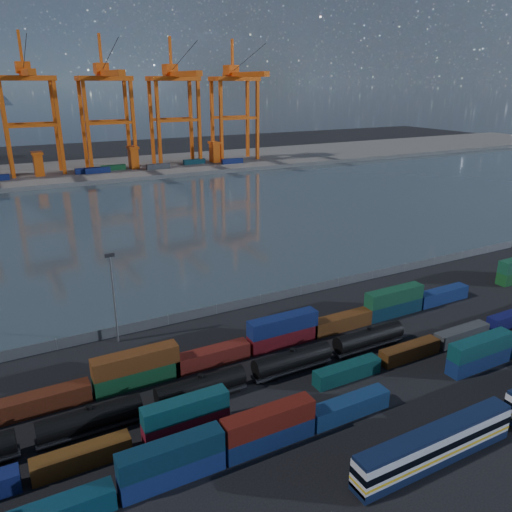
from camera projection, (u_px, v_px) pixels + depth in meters
name	position (u px, v px, depth m)	size (l,w,h in m)	color
ground	(343.00, 368.00, 80.58)	(700.00, 700.00, 0.00)	black
harbor_water	(151.00, 219.00, 168.03)	(700.00, 700.00, 0.00)	#34434B
far_quay	(91.00, 170.00, 255.15)	(700.00, 70.00, 2.00)	#514F4C
distant_mountains	(7.00, 14.00, 1368.52)	(2470.00, 1100.00, 520.00)	#1E2630
container_row_south	(324.00, 410.00, 66.56)	(140.09, 2.51, 5.35)	#46484C
container_row_mid	(340.00, 373.00, 76.62)	(140.76, 2.35, 5.01)	#37383B
container_row_north	(310.00, 326.00, 89.53)	(128.64, 2.64, 5.62)	navy
tanker_string	(149.00, 402.00, 68.48)	(91.29, 2.96, 4.24)	black
waterfront_fence	(261.00, 300.00, 103.57)	(160.12, 0.12, 2.20)	#595B5E
yard_light_mast	(113.00, 294.00, 85.83)	(1.60, 0.40, 16.60)	slate
gantry_cranes	(68.00, 90.00, 233.25)	(200.28, 48.54, 65.73)	#DB530F
quay_containers	(72.00, 172.00, 237.39)	(172.58, 10.99, 2.60)	navy
straddle_carriers	(88.00, 160.00, 243.46)	(140.00, 7.00, 11.10)	#DB530F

